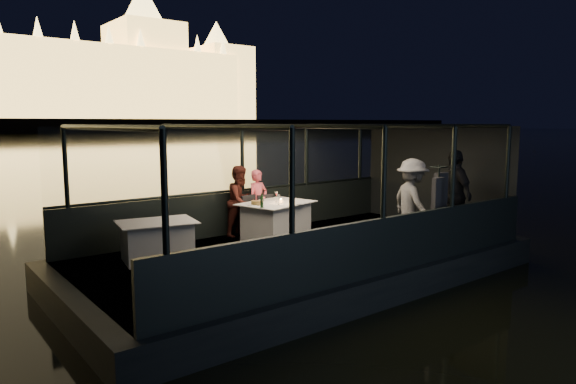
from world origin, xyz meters
TOP-DOWN VIEW (x-y plane):
  - boat_hull at (0.00, 0.00)m, footprint 8.60×4.40m
  - boat_deck at (0.00, 0.00)m, footprint 8.00×4.00m
  - gunwale_port at (0.00, 2.00)m, footprint 8.00×0.08m
  - gunwale_starboard at (0.00, -2.00)m, footprint 8.00×0.08m
  - cabin_glass_port at (0.00, 2.00)m, footprint 8.00×0.02m
  - cabin_glass_starboard at (0.00, -2.00)m, footprint 8.00×0.02m
  - cabin_roof_glass at (0.00, 0.00)m, footprint 8.00×4.00m
  - end_wall_fore at (-4.00, 0.00)m, footprint 0.02×4.00m
  - end_wall_aft at (4.00, 0.00)m, footprint 0.02×4.00m
  - canopy_ribs at (0.00, 0.00)m, footprint 8.00×4.00m
  - dining_table_central at (0.14, 0.96)m, footprint 1.67×1.38m
  - dining_table_aft at (-2.44, 0.95)m, footprint 1.44×1.16m
  - chair_port_left at (-0.12, 1.41)m, footprint 0.49×0.49m
  - chair_port_right at (0.30, 1.41)m, footprint 0.41×0.41m
  - coat_stand at (1.81, -1.69)m, footprint 0.47×0.39m
  - person_woman_coral at (0.18, 1.68)m, footprint 0.54×0.40m
  - person_man_maroon at (-0.26, 1.68)m, footprint 0.87×0.78m
  - passenger_stripe at (1.97, -0.99)m, footprint 0.96×1.24m
  - passenger_dark at (3.14, -1.13)m, footprint 0.83×1.17m
  - wine_bottle at (-0.46, 0.61)m, footprint 0.07×0.07m
  - bread_basket at (-0.36, 0.94)m, footprint 0.27×0.27m
  - amber_candle at (0.19, 0.87)m, footprint 0.06×0.06m
  - plate_near at (0.39, 0.54)m, footprint 0.27×0.27m
  - plate_far at (-0.42, 0.97)m, footprint 0.30×0.30m
  - wine_glass_white at (-0.46, 0.57)m, footprint 0.06×0.06m
  - wine_glass_red at (0.19, 1.03)m, footprint 0.07×0.07m
  - wine_glass_empty at (-0.02, 0.67)m, footprint 0.08×0.08m

SIDE VIEW (x-z plane):
  - boat_hull at x=0.00m, z-range -0.50..0.50m
  - boat_deck at x=0.00m, z-range 0.46..0.50m
  - dining_table_central at x=0.14m, z-range 0.50..1.27m
  - dining_table_aft at x=-2.44m, z-range 0.54..1.23m
  - gunwale_port at x=0.00m, z-range 0.50..1.40m
  - gunwale_starboard at x=0.00m, z-range 0.50..1.40m
  - chair_port_left at x=-0.12m, z-range 0.52..1.38m
  - chair_port_right at x=0.30m, z-range 0.53..1.37m
  - person_woman_coral at x=0.18m, z-range 0.56..1.94m
  - person_man_maroon at x=-0.26m, z-range 0.51..1.99m
  - plate_near at x=0.39m, z-range 1.27..1.28m
  - plate_far at x=-0.42m, z-range 1.27..1.28m
  - bread_basket at x=-0.36m, z-range 1.26..1.35m
  - amber_candle at x=0.19m, z-range 1.27..1.34m
  - passenger_stripe at x=1.97m, z-range 0.51..2.19m
  - passenger_dark at x=3.14m, z-range 0.44..2.26m
  - wine_glass_white at x=-0.46m, z-range 1.27..1.45m
  - wine_glass_red at x=0.19m, z-range 1.26..1.46m
  - wine_glass_empty at x=-0.02m, z-range 1.26..1.46m
  - coat_stand at x=1.81m, z-range 0.59..2.21m
  - wine_bottle at x=-0.46m, z-range 1.28..1.55m
  - end_wall_fore at x=-4.00m, z-range 0.50..2.80m
  - end_wall_aft at x=4.00m, z-range 0.50..2.80m
  - canopy_ribs at x=0.00m, z-range 0.50..2.80m
  - cabin_glass_port at x=0.00m, z-range 1.40..2.80m
  - cabin_glass_starboard at x=0.00m, z-range 1.40..2.80m
  - cabin_roof_glass at x=0.00m, z-range 2.79..2.81m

